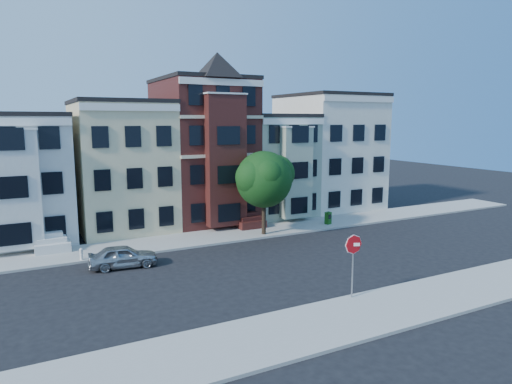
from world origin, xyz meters
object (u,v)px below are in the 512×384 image
parked_car (123,256)px  street_tree (264,183)px  stop_sign (353,262)px  fire_hydrant (81,255)px  newspaper_box (328,218)px

parked_car → street_tree: bearing=-69.8°
parked_car → stop_sign: stop_sign is taller
street_tree → fire_hydrant: 13.69m
parked_car → fire_hydrant: (-2.10, 2.25, -0.24)m
parked_car → stop_sign: (8.89, -10.35, 1.25)m
fire_hydrant → stop_sign: 16.79m
newspaper_box → fire_hydrant: newspaper_box is taller
newspaper_box → fire_hydrant: (-19.57, -0.96, -0.21)m
street_tree → fire_hydrant: (-13.19, -0.48, -3.62)m
street_tree → parked_car: 11.91m
street_tree → parked_car: size_ratio=1.95×
street_tree → fire_hydrant: bearing=-177.9°
parked_car → stop_sign: 13.70m
stop_sign → street_tree: bearing=104.3°
street_tree → newspaper_box: 7.25m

